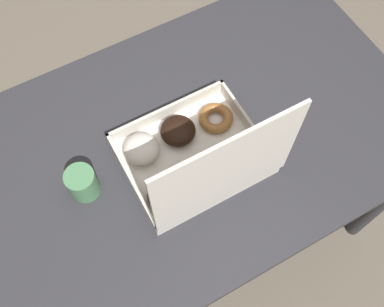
{
  "coord_description": "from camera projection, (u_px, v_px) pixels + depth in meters",
  "views": [
    {
      "loc": [
        0.27,
        0.49,
        1.82
      ],
      "look_at": [
        0.02,
        0.05,
        0.8
      ],
      "focal_mm": 42.0,
      "sensor_mm": 36.0,
      "label": 1
    }
  ],
  "objects": [
    {
      "name": "ground_plane",
      "position": [
        191.0,
        226.0,
        1.88
      ],
      "size": [
        8.0,
        8.0,
        0.0
      ],
      "primitive_type": "plane",
      "color": "#6B6054"
    },
    {
      "name": "dining_table",
      "position": [
        190.0,
        157.0,
        1.29
      ],
      "size": [
        1.27,
        0.78,
        0.77
      ],
      "color": "#2D2D33",
      "rests_on": "ground_plane"
    },
    {
      "name": "donut_box",
      "position": [
        193.0,
        157.0,
        1.1
      ],
      "size": [
        0.35,
        0.29,
        0.34
      ],
      "color": "silver",
      "rests_on": "dining_table"
    },
    {
      "name": "coffee_mug",
      "position": [
        83.0,
        183.0,
        1.09
      ],
      "size": [
        0.07,
        0.07,
        0.09
      ],
      "color": "#4C8456",
      "rests_on": "dining_table"
    }
  ]
}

